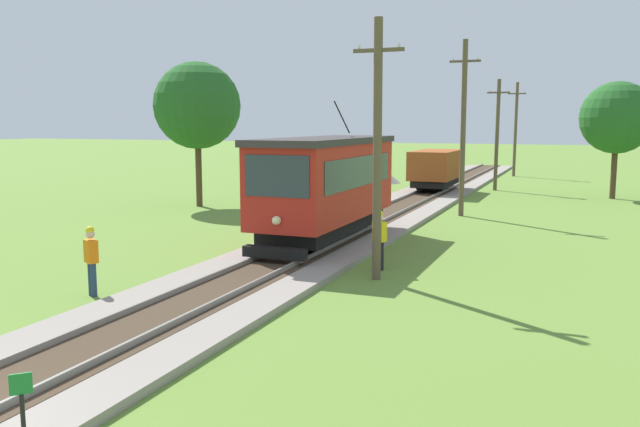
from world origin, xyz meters
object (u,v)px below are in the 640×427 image
(red_tram, at_px, (326,184))
(tree_right_near, at_px, (197,106))
(freight_car, at_px, (436,168))
(trackside_signal_marker, at_px, (23,412))
(utility_pole_far, at_px, (497,134))
(track_worker, at_px, (91,258))
(utility_pole_mid, at_px, (463,127))
(gravel_pile, at_px, (381,175))
(utility_pole_near_tram, at_px, (377,148))
(second_worker, at_px, (379,237))
(tree_left_far, at_px, (617,118))
(utility_pole_distant, at_px, (516,128))

(red_tram, height_order, tree_right_near, tree_right_near)
(freight_car, bearing_deg, trackside_signal_marker, -86.83)
(tree_right_near, bearing_deg, freight_car, 46.98)
(utility_pole_far, distance_m, track_worker, 31.11)
(utility_pole_mid, relative_size, gravel_pile, 2.83)
(freight_car, bearing_deg, gravel_pile, 132.84)
(utility_pole_far, distance_m, tree_right_near, 19.45)
(utility_pole_near_tram, bearing_deg, track_worker, -144.71)
(second_worker, bearing_deg, tree_right_near, -108.21)
(tree_left_far, bearing_deg, utility_pole_near_tram, -106.10)
(track_worker, relative_size, tree_right_near, 0.24)
(trackside_signal_marker, bearing_deg, utility_pole_distant, 88.47)
(tree_left_far, bearing_deg, track_worker, -114.81)
(tree_right_near, bearing_deg, trackside_signal_marker, -62.56)
(utility_pole_far, xyz_separation_m, track_worker, (-6.12, -30.38, -2.64))
(freight_car, bearing_deg, tree_right_near, -133.02)
(trackside_signal_marker, xyz_separation_m, track_worker, (-4.81, 6.79, 0.32))
(utility_pole_far, relative_size, utility_pole_distant, 0.94)
(freight_car, relative_size, utility_pole_distant, 0.69)
(freight_car, xyz_separation_m, utility_pole_mid, (3.19, -9.33, 2.57))
(utility_pole_far, xyz_separation_m, second_worker, (-0.27, -24.85, -2.64))
(red_tram, distance_m, freight_car, 18.46)
(utility_pole_mid, relative_size, track_worker, 4.52)
(tree_left_far, bearing_deg, utility_pole_mid, -123.63)
(utility_pole_mid, bearing_deg, second_worker, -91.28)
(freight_car, relative_size, second_worker, 2.91)
(utility_pole_far, relative_size, second_worker, 3.96)
(utility_pole_near_tram, relative_size, track_worker, 3.98)
(trackside_signal_marker, bearing_deg, tree_right_near, 117.44)
(freight_car, height_order, gravel_pile, freight_car)
(tree_right_near, xyz_separation_m, tree_left_far, (20.12, 11.77, -0.59))
(utility_pole_distant, relative_size, tree_left_far, 1.13)
(gravel_pile, xyz_separation_m, tree_right_near, (-4.97, -16.35, 4.62))
(tree_right_near, bearing_deg, red_tram, -37.06)
(utility_pole_near_tram, distance_m, second_worker, 2.94)
(utility_pole_distant, relative_size, trackside_signal_marker, 6.37)
(utility_pole_near_tram, relative_size, tree_right_near, 0.96)
(gravel_pile, relative_size, track_worker, 1.60)
(utility_pole_distant, distance_m, tree_left_far, 15.80)
(trackside_signal_marker, relative_size, second_worker, 0.66)
(utility_pole_near_tram, bearing_deg, trackside_signal_marker, -96.73)
(utility_pole_near_tram, height_order, utility_pole_distant, utility_pole_distant)
(utility_pole_near_tram, xyz_separation_m, gravel_pile, (-8.32, 28.28, -3.09))
(utility_pole_near_tram, height_order, tree_left_far, utility_pole_near_tram)
(track_worker, height_order, tree_left_far, tree_left_far)
(gravel_pile, height_order, track_worker, track_worker)
(freight_car, distance_m, tree_left_far, 10.52)
(utility_pole_near_tram, distance_m, utility_pole_far, 26.05)
(trackside_signal_marker, height_order, tree_left_far, tree_left_far)
(red_tram, bearing_deg, trackside_signal_marker, -83.08)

